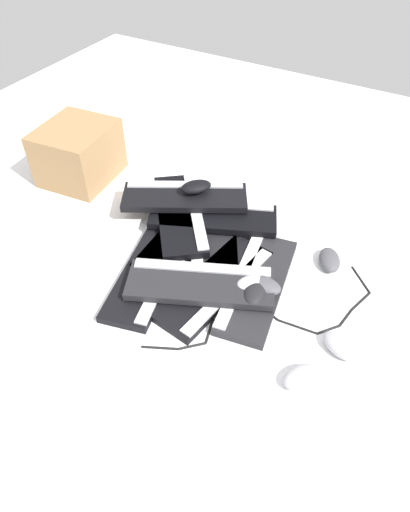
# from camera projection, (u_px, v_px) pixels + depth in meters

# --- Properties ---
(ground_plane) EXTENTS (3.20, 3.20, 0.00)m
(ground_plane) POSITION_uv_depth(u_px,v_px,m) (207.00, 271.00, 1.46)
(ground_plane) COLOR white
(keyboard_0) EXTENTS (0.46, 0.34, 0.03)m
(keyboard_0) POSITION_uv_depth(u_px,v_px,m) (214.00, 229.00, 1.59)
(keyboard_0) COLOR black
(keyboard_0) RESTS_ON ground
(keyboard_1) EXTENTS (0.45, 0.17, 0.03)m
(keyboard_1) POSITION_uv_depth(u_px,v_px,m) (184.00, 234.00, 1.57)
(keyboard_1) COLOR #232326
(keyboard_1) RESTS_ON ground
(keyboard_2) EXTENTS (0.46, 0.25, 0.03)m
(keyboard_2) POSITION_uv_depth(u_px,v_px,m) (149.00, 272.00, 1.44)
(keyboard_2) COLOR black
(keyboard_2) RESTS_ON ground
(keyboard_3) EXTENTS (0.46, 0.21, 0.03)m
(keyboard_3) POSITION_uv_depth(u_px,v_px,m) (215.00, 284.00, 1.40)
(keyboard_3) COLOR black
(keyboard_3) RESTS_ON ground
(keyboard_4) EXTENTS (0.46, 0.22, 0.03)m
(keyboard_4) POSITION_uv_depth(u_px,v_px,m) (257.00, 285.00, 1.40)
(keyboard_4) COLOR #232326
(keyboard_4) RESTS_ON ground
(keyboard_5) EXTENTS (0.44, 0.39, 0.03)m
(keyboard_5) POSITION_uv_depth(u_px,v_px,m) (180.00, 214.00, 1.60)
(keyboard_5) COLOR black
(keyboard_5) RESTS_ON keyboard_1
(keyboard_6) EXTENTS (0.31, 0.46, 0.03)m
(keyboard_6) POSITION_uv_depth(u_px,v_px,m) (213.00, 216.00, 1.59)
(keyboard_6) COLOR black
(keyboard_6) RESTS_ON keyboard_0
(keyboard_7) EXTENTS (0.32, 0.46, 0.03)m
(keyboard_7) POSITION_uv_depth(u_px,v_px,m) (201.00, 283.00, 1.37)
(keyboard_7) COLOR #232326
(keyboard_7) RESTS_ON keyboard_3
(keyboard_8) EXTENTS (0.34, 0.46, 0.03)m
(keyboard_8) POSITION_uv_depth(u_px,v_px,m) (185.00, 197.00, 1.62)
(keyboard_8) COLOR black
(keyboard_8) RESTS_ON keyboard_5
(mouse_0) EXTENTS (0.12, 0.09, 0.04)m
(mouse_0) POSITION_uv_depth(u_px,v_px,m) (255.00, 292.00, 1.33)
(mouse_0) COLOR black
(mouse_0) RESTS_ON keyboard_4
(mouse_1) EXTENTS (0.13, 0.12, 0.04)m
(mouse_1) POSITION_uv_depth(u_px,v_px,m) (196.00, 187.00, 1.61)
(mouse_1) COLOR black
(mouse_1) RESTS_ON keyboard_8
(mouse_2) EXTENTS (0.12, 0.13, 0.04)m
(mouse_2) POSITION_uv_depth(u_px,v_px,m) (255.00, 284.00, 1.36)
(mouse_2) COLOR silver
(mouse_2) RESTS_ON keyboard_4
(mouse_3) EXTENTS (0.07, 0.11, 0.04)m
(mouse_3) POSITION_uv_depth(u_px,v_px,m) (263.00, 285.00, 1.35)
(mouse_3) COLOR #4C4C51
(mouse_3) RESTS_ON keyboard_4
(mouse_4) EXTENTS (0.10, 0.13, 0.04)m
(mouse_4) POSITION_uv_depth(u_px,v_px,m) (341.00, 346.00, 1.23)
(mouse_4) COLOR #B7B7BC
(mouse_4) RESTS_ON ground
(mouse_5) EXTENTS (0.13, 0.12, 0.04)m
(mouse_5) POSITION_uv_depth(u_px,v_px,m) (302.00, 377.00, 1.17)
(mouse_5) COLOR #B7B7BC
(mouse_5) RESTS_ON ground
(mouse_6) EXTENTS (0.13, 0.11, 0.04)m
(mouse_6) POSITION_uv_depth(u_px,v_px,m) (329.00, 260.00, 1.47)
(mouse_6) COLOR #4C4C51
(mouse_6) RESTS_ON ground
(cable_0) EXTENTS (0.59, 0.50, 0.01)m
(cable_0) POSITION_uv_depth(u_px,v_px,m) (277.00, 318.00, 1.32)
(cable_0) COLOR black
(cable_0) RESTS_ON ground
(cardboard_box) EXTENTS (0.31, 0.28, 0.21)m
(cardboard_box) POSITION_uv_depth(u_px,v_px,m) (78.00, 153.00, 1.77)
(cardboard_box) COLOR #9E774C
(cardboard_box) RESTS_ON ground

